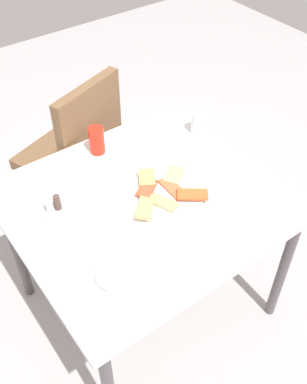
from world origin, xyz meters
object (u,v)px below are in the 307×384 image
object	(u,v)px
dining_table	(146,213)
condiment_caddy	(54,208)
salad_plate_greens	(113,276)
pide_platter	(165,193)
drinking_glass	(199,123)
soda_can	(96,141)
fork	(198,155)
dining_chair	(77,149)
paper_napkin	(195,153)
spoon	(192,150)

from	to	relation	value
dining_table	condiment_caddy	distance (m)	0.36
salad_plate_greens	pide_platter	bearing A→B (deg)	29.69
dining_table	drinking_glass	size ratio (longest dim) A/B	10.64
dining_table	soda_can	xyz separation A→B (m)	(-0.00, 0.35, 0.14)
salad_plate_greens	fork	size ratio (longest dim) A/B	0.98
fork	dining_table	bearing A→B (deg)	173.60
pide_platter	dining_table	bearing A→B (deg)	155.47
dining_table	soda_can	bearing A→B (deg)	90.67
dining_table	drinking_glass	distance (m)	0.50
drinking_glass	condiment_caddy	distance (m)	0.76
condiment_caddy	pide_platter	bearing A→B (deg)	-23.98
dining_chair	dining_table	bearing A→B (deg)	-93.58
salad_plate_greens	condiment_caddy	world-z (taller)	condiment_caddy
dining_chair	drinking_glass	bearing A→B (deg)	-48.23
dining_chair	fork	xyz separation A→B (m)	(0.29, -0.58, 0.20)
paper_napkin	fork	xyz separation A→B (m)	(0.00, -0.02, 0.00)
pide_platter	condiment_caddy	size ratio (longest dim) A/B	3.51
dining_chair	paper_napkin	bearing A→B (deg)	-62.82
fork	spoon	bearing A→B (deg)	70.12
dining_table	soda_can	world-z (taller)	soda_can
dining_table	salad_plate_greens	world-z (taller)	salad_plate_greens
salad_plate_greens	fork	world-z (taller)	salad_plate_greens
soda_can	paper_napkin	distance (m)	0.42
dining_chair	salad_plate_greens	xyz separation A→B (m)	(-0.34, -0.90, 0.22)
dining_table	pide_platter	bearing A→B (deg)	-24.53
condiment_caddy	spoon	bearing A→B (deg)	-2.26
pide_platter	drinking_glass	size ratio (longest dim) A/B	3.40
pide_platter	salad_plate_greens	world-z (taller)	salad_plate_greens
dining_table	paper_napkin	xyz separation A→B (m)	(0.33, 0.10, 0.08)
dining_chair	drinking_glass	xyz separation A→B (m)	(0.40, -0.45, 0.25)
drinking_glass	fork	size ratio (longest dim) A/B	0.49
pide_platter	fork	size ratio (longest dim) A/B	1.66
dining_chair	paper_napkin	distance (m)	0.66
condiment_caddy	drinking_glass	bearing A→B (deg)	5.10
dining_chair	condiment_caddy	size ratio (longest dim) A/B	9.90
pide_platter	spoon	bearing A→B (deg)	29.14
fork	spoon	size ratio (longest dim) A/B	1.11
dining_table	paper_napkin	world-z (taller)	paper_napkin
condiment_caddy	salad_plate_greens	bearing A→B (deg)	-87.83
soda_can	fork	xyz separation A→B (m)	(0.33, -0.28, -0.06)
dining_chair	fork	size ratio (longest dim) A/B	4.68
spoon	pide_platter	bearing A→B (deg)	-172.90
dining_chair	pide_platter	size ratio (longest dim) A/B	2.82
drinking_glass	fork	bearing A→B (deg)	-131.20
pide_platter	paper_napkin	distance (m)	0.29
dining_table	salad_plate_greens	xyz separation A→B (m)	(-0.30, -0.24, 0.10)
soda_can	drinking_glass	xyz separation A→B (m)	(0.45, -0.15, -0.01)
soda_can	paper_napkin	bearing A→B (deg)	-37.84
salad_plate_greens	spoon	size ratio (longest dim) A/B	1.09
dining_chair	soda_can	size ratio (longest dim) A/B	7.50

